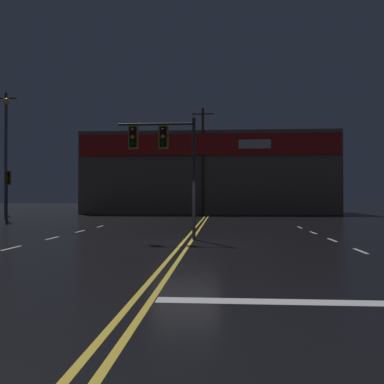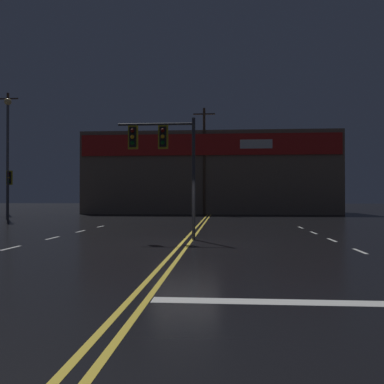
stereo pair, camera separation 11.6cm
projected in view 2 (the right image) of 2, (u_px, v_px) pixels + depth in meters
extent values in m
plane|color=black|center=(185.00, 244.00, 16.14)|extent=(200.00, 200.00, 0.00)
cube|color=gold|center=(181.00, 244.00, 16.15)|extent=(0.12, 60.00, 0.01)
cube|color=gold|center=(189.00, 244.00, 16.13)|extent=(0.12, 60.00, 0.01)
cube|color=silver|center=(11.00, 248.00, 14.79)|extent=(0.12, 1.40, 0.01)
cube|color=silver|center=(53.00, 238.00, 18.38)|extent=(0.12, 1.40, 0.01)
cube|color=silver|center=(81.00, 231.00, 21.97)|extent=(0.12, 1.40, 0.01)
cube|color=silver|center=(101.00, 226.00, 25.56)|extent=(0.12, 1.40, 0.01)
cube|color=silver|center=(360.00, 251.00, 13.91)|extent=(0.12, 1.40, 0.01)
cube|color=silver|center=(332.00, 240.00, 17.50)|extent=(0.12, 1.40, 0.01)
cube|color=silver|center=(314.00, 233.00, 21.09)|extent=(0.12, 1.40, 0.01)
cube|color=silver|center=(301.00, 228.00, 24.68)|extent=(0.12, 1.40, 0.01)
cylinder|color=#38383D|center=(194.00, 179.00, 17.73)|extent=(0.14, 0.14, 5.07)
cylinder|color=#38383D|center=(156.00, 124.00, 17.87)|extent=(3.19, 0.10, 0.10)
cube|color=black|center=(163.00, 137.00, 17.84)|extent=(0.28, 0.24, 0.84)
cube|color=gold|center=(163.00, 137.00, 17.84)|extent=(0.42, 0.08, 0.99)
sphere|color=#500705|center=(163.00, 130.00, 17.69)|extent=(0.17, 0.17, 0.17)
sphere|color=orange|center=(163.00, 137.00, 17.68)|extent=(0.17, 0.17, 0.17)
sphere|color=#084513|center=(163.00, 143.00, 17.68)|extent=(0.17, 0.17, 0.17)
cube|color=black|center=(133.00, 137.00, 17.94)|extent=(0.28, 0.24, 0.84)
cube|color=gold|center=(133.00, 137.00, 17.94)|extent=(0.42, 0.08, 0.99)
sphere|color=#500705|center=(132.00, 131.00, 17.78)|extent=(0.17, 0.17, 0.17)
sphere|color=orange|center=(132.00, 137.00, 17.78)|extent=(0.17, 0.17, 0.17)
sphere|color=#084513|center=(132.00, 143.00, 17.78)|extent=(0.17, 0.17, 0.17)
cylinder|color=#38383D|center=(8.00, 197.00, 29.42)|extent=(0.13, 0.13, 3.57)
cube|color=black|center=(9.00, 178.00, 29.62)|extent=(0.28, 0.24, 0.84)
cube|color=gold|center=(9.00, 178.00, 29.62)|extent=(0.42, 0.08, 0.99)
sphere|color=#500705|center=(8.00, 174.00, 29.46)|extent=(0.17, 0.17, 0.17)
sphere|color=orange|center=(8.00, 178.00, 29.46)|extent=(0.17, 0.17, 0.17)
sphere|color=#084513|center=(8.00, 181.00, 29.46)|extent=(0.17, 0.17, 0.17)
cylinder|color=#59595E|center=(8.00, 161.00, 34.33)|extent=(0.20, 0.20, 9.27)
sphere|color=#F9D17A|center=(8.00, 102.00, 34.39)|extent=(0.56, 0.56, 0.56)
cube|color=#7A6651|center=(211.00, 175.00, 47.92)|extent=(26.68, 10.00, 8.53)
cube|color=red|center=(209.00, 145.00, 42.87)|extent=(26.14, 0.20, 2.13)
cube|color=white|center=(256.00, 144.00, 42.47)|extent=(3.20, 0.16, 0.90)
cylinder|color=#4C3828|center=(8.00, 153.00, 44.49)|extent=(0.26, 0.26, 12.63)
cube|color=#4C3828|center=(8.00, 99.00, 44.55)|extent=(2.20, 0.12, 0.12)
cylinder|color=#4C3828|center=(204.00, 161.00, 42.95)|extent=(0.26, 0.26, 10.73)
cube|color=#4C3828|center=(204.00, 114.00, 43.00)|extent=(2.20, 0.12, 0.12)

